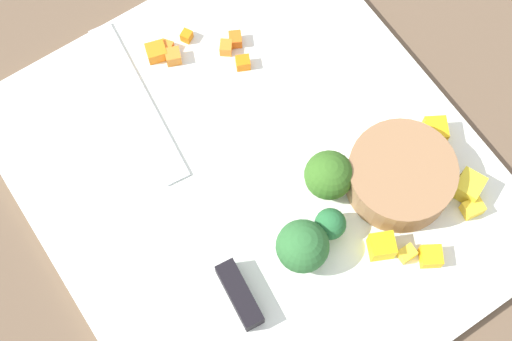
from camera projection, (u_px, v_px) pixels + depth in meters
ground_plane at (256, 179)px, 0.66m from camera, size 4.00×4.00×0.00m
cutting_board at (256, 177)px, 0.66m from camera, size 0.41×0.37×0.01m
prep_bowl at (400, 176)px, 0.64m from camera, size 0.09×0.09×0.03m
chef_knife at (196, 212)px, 0.63m from camera, size 0.32×0.05×0.02m
carrot_dice_0 at (226, 48)px, 0.69m from camera, size 0.02×0.02×0.01m
carrot_dice_1 at (176, 55)px, 0.69m from camera, size 0.02×0.02×0.01m
carrot_dice_2 at (187, 36)px, 0.70m from camera, size 0.01×0.01×0.01m
carrot_dice_3 at (235, 39)px, 0.70m from camera, size 0.02×0.02×0.01m
carrot_dice_4 at (243, 63)px, 0.69m from camera, size 0.02×0.02×0.01m
carrot_dice_5 at (156, 52)px, 0.69m from camera, size 0.02×0.02×0.01m
carrot_dice_6 at (169, 46)px, 0.69m from camera, size 0.02×0.02×0.01m
pepper_dice_0 at (473, 208)px, 0.64m from camera, size 0.02×0.02×0.01m
pepper_dice_1 at (435, 131)px, 0.66m from camera, size 0.03×0.03×0.02m
pepper_dice_2 at (382, 246)px, 0.62m from camera, size 0.03×0.03×0.02m
pepper_dice_3 at (468, 187)px, 0.64m from camera, size 0.03×0.03×0.02m
pepper_dice_4 at (431, 256)px, 0.62m from camera, size 0.02×0.02×0.01m
pepper_dice_5 at (407, 254)px, 0.62m from camera, size 0.01×0.01×0.01m
broccoli_floret_0 at (330, 224)px, 0.62m from camera, size 0.03×0.03×0.03m
broccoli_floret_1 at (303, 246)px, 0.61m from camera, size 0.04×0.04×0.05m
broccoli_floret_2 at (329, 175)px, 0.63m from camera, size 0.04×0.04×0.04m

